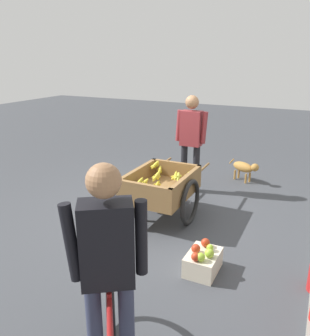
{
  "coord_description": "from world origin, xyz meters",
  "views": [
    {
      "loc": [
        4.02,
        2.04,
        2.23
      ],
      "look_at": [
        -0.03,
        0.05,
        0.75
      ],
      "focal_mm": 36.72,
      "sensor_mm": 36.0,
      "label": 1
    }
  ],
  "objects_px": {
    "cyclist_person": "(108,260)",
    "dog": "(245,167)",
    "vendor_person": "(191,135)",
    "apple_crate": "(203,261)",
    "fruit_cart": "(161,189)"
  },
  "relations": [
    {
      "from": "cyclist_person",
      "to": "apple_crate",
      "type": "xyz_separation_m",
      "value": [
        -1.51,
        0.17,
        -0.85
      ]
    },
    {
      "from": "apple_crate",
      "to": "dog",
      "type": "bearing_deg",
      "value": -175.75
    },
    {
      "from": "vendor_person",
      "to": "cyclist_person",
      "type": "distance_m",
      "value": 3.74
    },
    {
      "from": "dog",
      "to": "fruit_cart",
      "type": "bearing_deg",
      "value": -20.2
    },
    {
      "from": "fruit_cart",
      "to": "apple_crate",
      "type": "distance_m",
      "value": 1.43
    },
    {
      "from": "vendor_person",
      "to": "dog",
      "type": "relative_size",
      "value": 2.69
    },
    {
      "from": "dog",
      "to": "cyclist_person",
      "type": "bearing_deg",
      "value": 0.69
    },
    {
      "from": "vendor_person",
      "to": "dog",
      "type": "bearing_deg",
      "value": 139.87
    },
    {
      "from": "vendor_person",
      "to": "dog",
      "type": "xyz_separation_m",
      "value": [
        -0.88,
        0.74,
        -0.71
      ]
    },
    {
      "from": "cyclist_person",
      "to": "apple_crate",
      "type": "height_order",
      "value": "cyclist_person"
    },
    {
      "from": "dog",
      "to": "vendor_person",
      "type": "bearing_deg",
      "value": -40.13
    },
    {
      "from": "vendor_person",
      "to": "apple_crate",
      "type": "xyz_separation_m",
      "value": [
        2.14,
        0.97,
        -0.84
      ]
    },
    {
      "from": "cyclist_person",
      "to": "dog",
      "type": "bearing_deg",
      "value": -179.31
    },
    {
      "from": "cyclist_person",
      "to": "dog",
      "type": "distance_m",
      "value": 4.59
    },
    {
      "from": "cyclist_person",
      "to": "apple_crate",
      "type": "relative_size",
      "value": 3.71
    }
  ]
}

